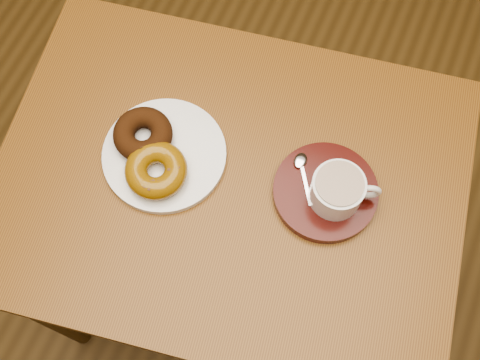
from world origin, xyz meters
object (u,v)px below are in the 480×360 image
at_px(donut_plate, 164,155).
at_px(coffee_cup, 338,190).
at_px(cafe_table, 230,204).
at_px(saucer, 325,192).

distance_m(donut_plate, coffee_cup, 0.29).
height_order(cafe_table, donut_plate, donut_plate).
height_order(cafe_table, coffee_cup, coffee_cup).
distance_m(cafe_table, saucer, 0.20).
bearing_deg(cafe_table, saucer, 5.53).
bearing_deg(saucer, donut_plate, -171.47).
relative_size(saucer, coffee_cup, 1.57).
xyz_separation_m(donut_plate, coffee_cup, (0.28, 0.04, 0.04)).
bearing_deg(cafe_table, donut_plate, 172.51).
bearing_deg(coffee_cup, saucer, 146.10).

